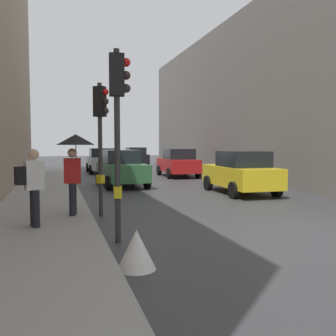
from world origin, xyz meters
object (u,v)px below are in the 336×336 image
at_px(car_yellow_taxi, 241,172).
at_px(warning_sign_triangle, 136,249).
at_px(car_red_sedan, 178,163).
at_px(car_silver_hatchback, 102,160).
at_px(pedestrian_with_umbrella, 75,152).
at_px(pedestrian_with_black_backpack, 32,183).
at_px(traffic_light_near_left, 118,110).
at_px(traffic_light_near_right, 101,125).
at_px(car_dark_suv, 135,157).
at_px(car_green_estate, 121,168).

xyz_separation_m(car_yellow_taxi, warning_sign_triangle, (-6.08, -7.87, -0.55)).
bearing_deg(car_red_sedan, car_silver_hatchback, 131.41).
height_order(car_silver_hatchback, pedestrian_with_umbrella, pedestrian_with_umbrella).
height_order(car_red_sedan, warning_sign_triangle, car_red_sedan).
xyz_separation_m(pedestrian_with_black_backpack, warning_sign_triangle, (1.75, -3.02, -0.84)).
bearing_deg(traffic_light_near_left, traffic_light_near_right, 90.09).
relative_size(car_dark_suv, pedestrian_with_umbrella, 1.97).
bearing_deg(pedestrian_with_umbrella, car_silver_hatchback, 80.95).
bearing_deg(traffic_light_near_right, car_red_sedan, 61.90).
xyz_separation_m(car_dark_suv, car_red_sedan, (0.17, -12.17, 0.00)).
height_order(traffic_light_near_right, car_green_estate, traffic_light_near_right).
xyz_separation_m(car_yellow_taxi, car_red_sedan, (0.05, 8.34, 0.00)).
distance_m(traffic_light_near_left, pedestrian_with_umbrella, 2.73).
bearing_deg(warning_sign_triangle, pedestrian_with_black_backpack, 120.15).
distance_m(traffic_light_near_left, car_dark_suv, 27.39).
distance_m(car_dark_suv, car_red_sedan, 12.17).
distance_m(car_red_sedan, pedestrian_with_black_backpack, 15.37).
distance_m(car_green_estate, pedestrian_with_umbrella, 8.32).
relative_size(traffic_light_near_right, car_silver_hatchback, 0.89).
xyz_separation_m(car_silver_hatchback, pedestrian_with_umbrella, (-2.67, -16.80, 0.96)).
height_order(car_dark_suv, pedestrian_with_black_backpack, pedestrian_with_black_backpack).
relative_size(car_silver_hatchback, warning_sign_triangle, 6.47).
height_order(traffic_light_near_right, car_dark_suv, traffic_light_near_right).
bearing_deg(car_green_estate, car_dark_suv, 75.76).
bearing_deg(car_silver_hatchback, pedestrian_with_umbrella, -99.05).
relative_size(traffic_light_near_right, car_green_estate, 0.88).
bearing_deg(car_yellow_taxi, traffic_light_near_right, -152.70).
bearing_deg(car_green_estate, pedestrian_with_umbrella, -108.07).
relative_size(traffic_light_near_right, car_yellow_taxi, 0.88).
relative_size(traffic_light_near_right, pedestrian_with_black_backpack, 2.12).
distance_m(car_green_estate, car_silver_hatchback, 8.94).
bearing_deg(pedestrian_with_umbrella, car_red_sedan, 60.24).
bearing_deg(car_yellow_taxi, pedestrian_with_black_backpack, -148.22).
relative_size(car_yellow_taxi, car_dark_suv, 1.01).
xyz_separation_m(traffic_light_near_right, warning_sign_triangle, (0.01, -4.73, -2.26)).
bearing_deg(car_silver_hatchback, traffic_light_near_left, -95.70).
distance_m(car_red_sedan, pedestrian_with_umbrella, 13.89).
relative_size(car_silver_hatchback, car_red_sedan, 0.98).
xyz_separation_m(car_green_estate, warning_sign_triangle, (-1.81, -12.04, -0.55)).
distance_m(car_silver_hatchback, car_red_sedan, 6.36).
relative_size(car_red_sedan, warning_sign_triangle, 6.58).
bearing_deg(car_red_sedan, traffic_light_near_right, -118.10).
height_order(traffic_light_near_left, car_dark_suv, traffic_light_near_left).
xyz_separation_m(car_dark_suv, warning_sign_triangle, (-5.96, -28.38, -0.55)).
height_order(traffic_light_near_right, warning_sign_triangle, traffic_light_near_right).
bearing_deg(car_green_estate, car_silver_hatchback, 89.29).
xyz_separation_m(pedestrian_with_umbrella, pedestrian_with_black_backpack, (-1.00, -1.17, -0.68)).
xyz_separation_m(traffic_light_near_right, car_dark_suv, (5.96, 23.65, -1.71)).
height_order(car_green_estate, car_dark_suv, same).
bearing_deg(pedestrian_with_umbrella, car_yellow_taxi, 28.34).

